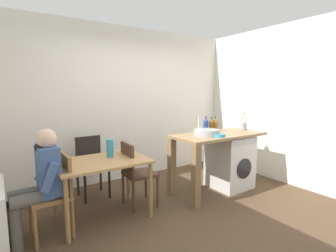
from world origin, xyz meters
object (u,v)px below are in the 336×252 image
object	(u,v)px
washing_machine	(230,161)
vase	(110,148)
bottle_tall_green	(206,125)
seated_person	(40,179)
chair_spare_by_wall	(91,163)
utensil_crock	(243,126)
bottle_squat_brown	(211,125)
chair_opposite	(135,171)
bottle_clear_small	(215,125)
dining_table	(102,168)
mixing_bowl	(219,135)
chair_person_seat	(57,190)

from	to	relation	value
washing_machine	vase	world-z (taller)	vase
bottle_tall_green	seated_person	bearing A→B (deg)	-176.01
chair_spare_by_wall	bottle_tall_green	bearing A→B (deg)	155.61
bottle_tall_green	utensil_crock	world-z (taller)	utensil_crock
chair_spare_by_wall	bottle_squat_brown	world-z (taller)	bottle_squat_brown
chair_opposite	washing_machine	bearing A→B (deg)	85.18
chair_spare_by_wall	seated_person	size ratio (longest dim) A/B	0.75
chair_opposite	bottle_clear_small	size ratio (longest dim) A/B	3.71
bottle_squat_brown	chair_opposite	bearing A→B (deg)	-179.74
dining_table	bottle_clear_small	bearing A→B (deg)	1.64
seated_person	bottle_tall_green	world-z (taller)	seated_person
bottle_clear_small	mixing_bowl	world-z (taller)	bottle_clear_small
chair_opposite	mixing_bowl	distance (m)	1.32
bottle_clear_small	bottle_tall_green	bearing A→B (deg)	175.71
dining_table	seated_person	distance (m)	0.71
chair_person_seat	dining_table	bearing A→B (deg)	-81.15
dining_table	seated_person	bearing A→B (deg)	-171.78
vase	washing_machine	bearing A→B (deg)	-7.35
bottle_tall_green	utensil_crock	size ratio (longest dim) A/B	0.86
dining_table	washing_machine	size ratio (longest dim) A/B	1.28
washing_machine	bottle_squat_brown	xyz separation A→B (m)	(-0.23, 0.21, 0.60)
chair_opposite	dining_table	bearing A→B (deg)	-81.27
utensil_crock	washing_machine	bearing A→B (deg)	-171.90
chair_opposite	bottle_squat_brown	distance (m)	1.49
vase	chair_person_seat	bearing A→B (deg)	-164.09
chair_spare_by_wall	vase	bearing A→B (deg)	92.87
chair_opposite	chair_person_seat	bearing A→B (deg)	-79.21
chair_person_seat	bottle_tall_green	xyz separation A→B (m)	(2.31, 0.17, 0.53)
seated_person	utensil_crock	size ratio (longest dim) A/B	4.01
chair_opposite	chair_spare_by_wall	bearing A→B (deg)	-150.01
bottle_clear_small	mixing_bowl	size ratio (longest dim) A/B	1.39
chair_opposite	utensil_crock	xyz separation A→B (m)	(2.00, -0.15, 0.48)
chair_opposite	bottle_tall_green	bearing A→B (deg)	93.13
chair_opposite	chair_spare_by_wall	world-z (taller)	same
utensil_crock	chair_person_seat	bearing A→B (deg)	179.96
seated_person	chair_person_seat	bearing A→B (deg)	-90.00
chair_spare_by_wall	seated_person	distance (m)	1.20
chair_person_seat	bottle_tall_green	distance (m)	2.38
seated_person	bottle_clear_small	xyz separation A→B (m)	(2.67, 0.16, 0.36)
seated_person	vase	xyz separation A→B (m)	(0.86, 0.20, 0.18)
chair_spare_by_wall	dining_table	bearing A→B (deg)	81.25
chair_person_seat	utensil_crock	distance (m)	3.06
dining_table	chair_spare_by_wall	distance (m)	0.79
bottle_squat_brown	bottle_clear_small	bearing A→B (deg)	-2.25
bottle_tall_green	utensil_crock	xyz separation A→B (m)	(0.71, -0.17, -0.05)
chair_spare_by_wall	washing_machine	xyz separation A→B (m)	(2.01, -0.93, -0.08)
chair_person_seat	seated_person	size ratio (longest dim) A/B	0.75
chair_spare_by_wall	bottle_tall_green	distance (m)	1.89
bottle_clear_small	dining_table	bearing A→B (deg)	-178.36
chair_person_seat	bottle_tall_green	bearing A→B (deg)	-87.19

